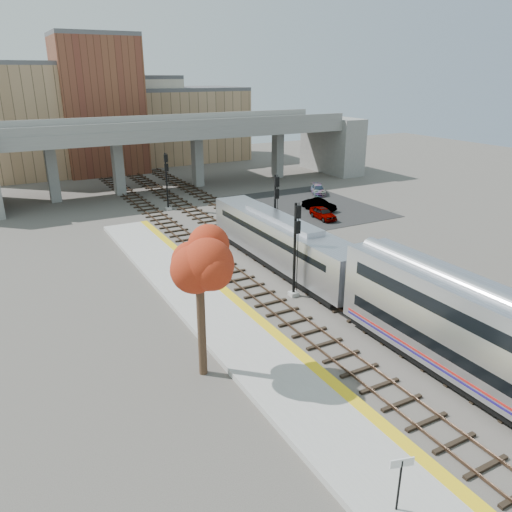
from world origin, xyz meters
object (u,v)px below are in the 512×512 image
locomotive (282,241)px  signal_mast_far (167,183)px  tree (199,259)px  signal_mast_near (295,252)px  signal_mast_mid (275,213)px  car_c (318,190)px  car_a (323,213)px  car_b (319,205)px

locomotive → signal_mast_far: size_ratio=2.89×
locomotive → tree: bearing=-136.1°
signal_mast_near → tree: bearing=-148.1°
locomotive → signal_mast_near: bearing=-111.8°
signal_mast_mid → locomotive: bearing=-114.4°
signal_mast_near → car_c: (19.90, 25.29, -2.74)m
signal_mast_mid → tree: (-13.60, -15.57, 3.26)m
locomotive → signal_mast_mid: size_ratio=2.84×
tree → car_a: 31.81m
signal_mast_far → signal_mast_mid: bearing=-76.8°
locomotive → car_a: (11.39, 10.02, -1.58)m
signal_mast_far → car_a: (13.49, -11.83, -2.49)m
signal_mast_far → car_b: size_ratio=1.66×
signal_mast_mid → signal_mast_far: bearing=103.2°
locomotive → signal_mast_mid: bearing=65.6°
signal_mast_far → tree: (-9.50, -33.02, 3.35)m
signal_mast_near → tree: 11.63m
car_a → signal_mast_mid: bearing=-145.1°
signal_mast_far → car_a: bearing=-41.2°
car_c → tree: bearing=-106.0°
car_a → car_c: 11.89m
signal_mast_mid → signal_mast_far: signal_mast_mid is taller
tree → signal_mast_far: bearing=73.9°
signal_mast_far → car_b: 17.70m
signal_mast_near → signal_mast_mid: bearing=67.0°
signal_mast_mid → car_a: 11.24m
signal_mast_near → car_b: (15.24, 18.45, -2.67)m
signal_mast_mid → car_c: bearing=44.7°
signal_mast_far → tree: 34.52m
tree → signal_mast_near: bearing=31.9°
signal_mast_far → car_a: signal_mast_far is taller
car_a → car_c: (6.40, 10.02, -0.07)m
signal_mast_mid → signal_mast_far: (-4.10, 17.45, -0.08)m
signal_mast_near → tree: (-9.50, -5.92, 3.16)m
locomotive → signal_mast_far: (-2.10, 21.85, 0.90)m
locomotive → car_a: locomotive is taller
locomotive → car_b: locomotive is taller
locomotive → signal_mast_mid: 4.93m
car_c → signal_mast_far: bearing=-157.9°
tree → car_c: (29.40, 31.21, -5.90)m
car_a → car_c: bearing=61.4°
car_a → car_b: 3.63m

